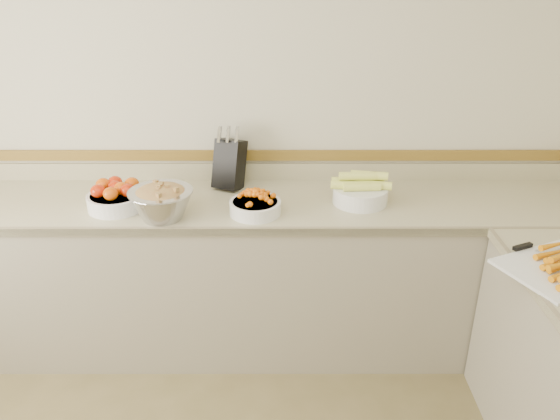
{
  "coord_description": "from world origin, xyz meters",
  "views": [
    {
      "loc": [
        0.35,
        -0.98,
        2.08
      ],
      "look_at": [
        0.35,
        1.35,
        1.0
      ],
      "focal_mm": 35.0,
      "sensor_mm": 36.0,
      "label": 1
    }
  ],
  "objects_px": {
    "cherry_tomato_bowl": "(255,205)",
    "corn_bowl": "(360,191)",
    "knife_block": "(229,163)",
    "tomato_bowl": "(116,197)",
    "rhubarb_bowl": "(161,201)"
  },
  "relations": [
    {
      "from": "cherry_tomato_bowl",
      "to": "rhubarb_bowl",
      "type": "height_order",
      "value": "rhubarb_bowl"
    },
    {
      "from": "knife_block",
      "to": "cherry_tomato_bowl",
      "type": "xyz_separation_m",
      "value": [
        0.16,
        -0.35,
        -0.1
      ]
    },
    {
      "from": "corn_bowl",
      "to": "rhubarb_bowl",
      "type": "relative_size",
      "value": 1.01
    },
    {
      "from": "knife_block",
      "to": "cherry_tomato_bowl",
      "type": "height_order",
      "value": "knife_block"
    },
    {
      "from": "knife_block",
      "to": "corn_bowl",
      "type": "height_order",
      "value": "knife_block"
    },
    {
      "from": "corn_bowl",
      "to": "rhubarb_bowl",
      "type": "xyz_separation_m",
      "value": [
        -1.01,
        -0.19,
        0.03
      ]
    },
    {
      "from": "tomato_bowl",
      "to": "cherry_tomato_bowl",
      "type": "bearing_deg",
      "value": -5.47
    },
    {
      "from": "cherry_tomato_bowl",
      "to": "corn_bowl",
      "type": "height_order",
      "value": "corn_bowl"
    },
    {
      "from": "corn_bowl",
      "to": "rhubarb_bowl",
      "type": "distance_m",
      "value": 1.03
    },
    {
      "from": "knife_block",
      "to": "rhubarb_bowl",
      "type": "xyz_separation_m",
      "value": [
        -0.3,
        -0.41,
        -0.05
      ]
    },
    {
      "from": "knife_block",
      "to": "rhubarb_bowl",
      "type": "bearing_deg",
      "value": -126.69
    },
    {
      "from": "corn_bowl",
      "to": "knife_block",
      "type": "bearing_deg",
      "value": 162.94
    },
    {
      "from": "tomato_bowl",
      "to": "rhubarb_bowl",
      "type": "height_order",
      "value": "rhubarb_bowl"
    },
    {
      "from": "knife_block",
      "to": "cherry_tomato_bowl",
      "type": "relative_size",
      "value": 1.36
    },
    {
      "from": "knife_block",
      "to": "corn_bowl",
      "type": "distance_m",
      "value": 0.74
    }
  ]
}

